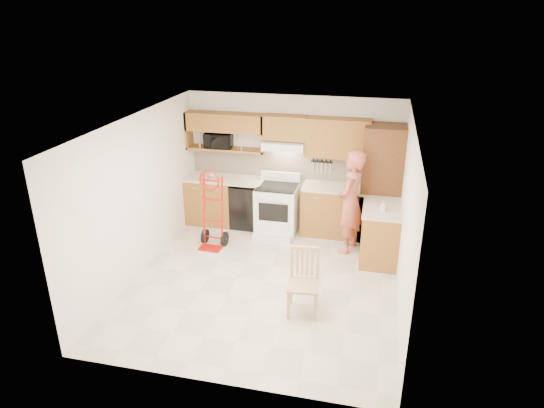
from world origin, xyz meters
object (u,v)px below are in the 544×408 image
(person, at_px, (350,202))
(hand_truck, at_px, (211,213))
(microwave, at_px, (219,140))
(dining_chair, at_px, (303,283))
(range, at_px, (276,207))

(person, height_order, hand_truck, person)
(microwave, xyz_separation_m, person, (2.55, -0.74, -0.73))
(hand_truck, distance_m, dining_chair, 2.48)
(person, xyz_separation_m, dining_chair, (-0.45, -2.02, -0.43))
(microwave, xyz_separation_m, hand_truck, (0.21, -1.16, -0.99))
(hand_truck, bearing_deg, range, 41.54)
(range, distance_m, hand_truck, 1.25)
(range, relative_size, hand_truck, 0.85)
(microwave, relative_size, hand_truck, 0.40)
(range, distance_m, person, 1.44)
(range, bearing_deg, dining_chair, -69.18)
(person, bearing_deg, range, -91.08)
(person, distance_m, dining_chair, 2.11)
(hand_truck, bearing_deg, dining_chair, -36.32)
(dining_chair, bearing_deg, microwave, 122.48)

